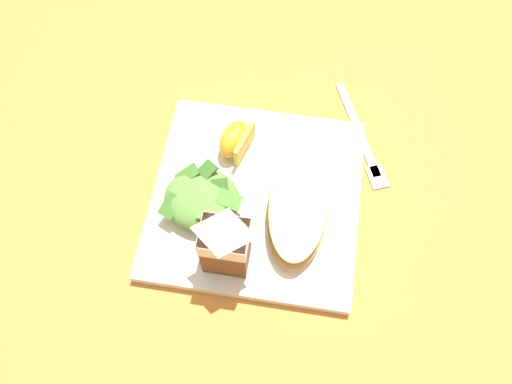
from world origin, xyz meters
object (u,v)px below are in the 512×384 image
(green_salad_pile, at_px, (202,199))
(orange_wedge_front, at_px, (235,140))
(metal_fork, at_px, (363,142))
(cheesy_pizza_bread, at_px, (298,207))
(milk_carton, at_px, (225,242))
(white_plate, at_px, (256,198))

(green_salad_pile, height_order, orange_wedge_front, green_salad_pile)
(green_salad_pile, bearing_deg, metal_fork, -145.56)
(green_salad_pile, relative_size, metal_fork, 0.60)
(cheesy_pizza_bread, relative_size, orange_wedge_front, 2.55)
(metal_fork, bearing_deg, green_salad_pile, 34.44)
(cheesy_pizza_bread, bearing_deg, orange_wedge_front, -42.15)
(cheesy_pizza_bread, relative_size, milk_carton, 1.57)
(green_salad_pile, height_order, milk_carton, milk_carton)
(white_plate, relative_size, orange_wedge_front, 4.14)
(cheesy_pizza_bread, distance_m, metal_fork, 0.16)
(cheesy_pizza_bread, distance_m, orange_wedge_front, 0.13)
(milk_carton, height_order, metal_fork, milk_carton)
(orange_wedge_front, height_order, metal_fork, orange_wedge_front)
(orange_wedge_front, relative_size, metal_fork, 0.38)
(white_plate, distance_m, cheesy_pizza_bread, 0.07)
(white_plate, height_order, green_salad_pile, green_salad_pile)
(milk_carton, bearing_deg, cheesy_pizza_bread, -135.84)
(white_plate, xyz_separation_m, metal_fork, (-0.14, -0.12, -0.01))
(cheesy_pizza_bread, height_order, metal_fork, cheesy_pizza_bread)
(green_salad_pile, height_order, metal_fork, green_salad_pile)
(green_salad_pile, relative_size, orange_wedge_front, 1.59)
(white_plate, distance_m, orange_wedge_front, 0.09)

